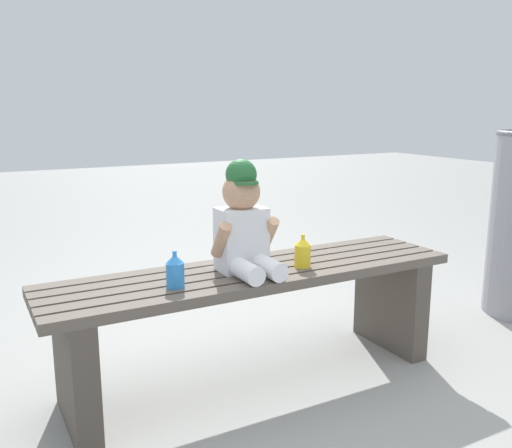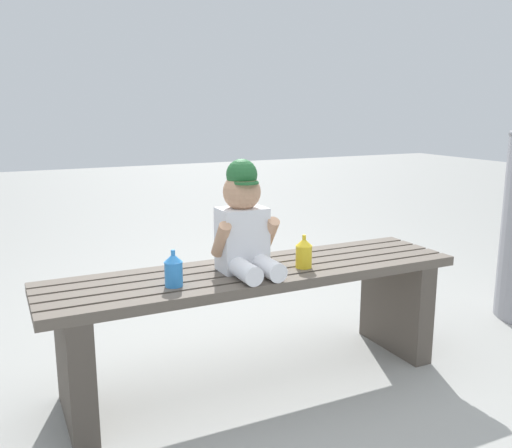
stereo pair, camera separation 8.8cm
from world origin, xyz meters
name	(u,v)px [view 2 (the right image)]	position (x,y,z in m)	size (l,w,h in m)	color
ground_plane	(257,379)	(0.00, 0.00, 0.00)	(16.00, 16.00, 0.00)	#999993
park_bench	(257,306)	(0.00, 0.00, 0.30)	(1.56, 0.38, 0.44)	#60564C
child_figure	(244,223)	(-0.05, -0.01, 0.62)	(0.23, 0.27, 0.40)	white
sippy_cup_left	(173,269)	(-0.34, -0.06, 0.50)	(0.06, 0.06, 0.12)	#338CE5
sippy_cup_right	(304,252)	(0.16, -0.06, 0.50)	(0.06, 0.06, 0.12)	yellow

